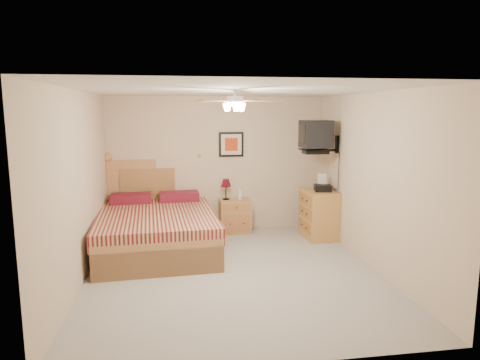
% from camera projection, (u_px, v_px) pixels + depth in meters
% --- Properties ---
extents(floor, '(4.50, 4.50, 0.00)m').
position_uv_depth(floor, '(233.00, 272.00, 5.98)').
color(floor, gray).
rests_on(floor, ground).
extents(ceiling, '(4.00, 4.50, 0.04)m').
position_uv_depth(ceiling, '(233.00, 90.00, 5.58)').
color(ceiling, white).
rests_on(ceiling, ground).
extents(wall_back, '(4.00, 0.04, 2.50)m').
position_uv_depth(wall_back, '(217.00, 164.00, 7.98)').
color(wall_back, beige).
rests_on(wall_back, ground).
extents(wall_front, '(4.00, 0.04, 2.50)m').
position_uv_depth(wall_front, '(269.00, 230.00, 3.59)').
color(wall_front, beige).
rests_on(wall_front, ground).
extents(wall_left, '(0.04, 4.50, 2.50)m').
position_uv_depth(wall_left, '(79.00, 189.00, 5.48)').
color(wall_left, beige).
rests_on(wall_left, ground).
extents(wall_right, '(0.04, 4.50, 2.50)m').
position_uv_depth(wall_right, '(372.00, 181.00, 6.08)').
color(wall_right, beige).
rests_on(wall_right, ground).
extents(bed, '(1.92, 2.44, 1.51)m').
position_uv_depth(bed, '(156.00, 205.00, 6.79)').
color(bed, tan).
rests_on(bed, ground).
extents(nightstand, '(0.57, 0.43, 0.61)m').
position_uv_depth(nightstand, '(235.00, 216.00, 7.93)').
color(nightstand, '#A87846').
rests_on(nightstand, ground).
extents(table_lamp, '(0.25, 0.25, 0.38)m').
position_uv_depth(table_lamp, '(226.00, 189.00, 7.89)').
color(table_lamp, '#560915').
rests_on(table_lamp, nightstand).
extents(lotion_bottle, '(0.11, 0.11, 0.23)m').
position_uv_depth(lotion_bottle, '(240.00, 194.00, 7.88)').
color(lotion_bottle, silver).
rests_on(lotion_bottle, nightstand).
extents(framed_picture, '(0.46, 0.04, 0.46)m').
position_uv_depth(framed_picture, '(231.00, 144.00, 7.94)').
color(framed_picture, black).
rests_on(framed_picture, wall_back).
extents(dresser, '(0.52, 0.74, 0.85)m').
position_uv_depth(dresser, '(319.00, 214.00, 7.57)').
color(dresser, '#AA7733').
rests_on(dresser, ground).
extents(fax_machine, '(0.33, 0.35, 0.30)m').
position_uv_depth(fax_machine, '(323.00, 183.00, 7.43)').
color(fax_machine, black).
rests_on(fax_machine, dresser).
extents(magazine_lower, '(0.24, 0.28, 0.02)m').
position_uv_depth(magazine_lower, '(314.00, 188.00, 7.71)').
color(magazine_lower, beige).
rests_on(magazine_lower, dresser).
extents(magazine_upper, '(0.22, 0.30, 0.02)m').
position_uv_depth(magazine_upper, '(315.00, 186.00, 7.74)').
color(magazine_upper, gray).
rests_on(magazine_upper, magazine_lower).
extents(wall_tv, '(0.56, 0.46, 0.58)m').
position_uv_depth(wall_tv, '(324.00, 136.00, 7.26)').
color(wall_tv, black).
rests_on(wall_tv, wall_right).
extents(ceiling_fan, '(1.14, 1.14, 0.28)m').
position_uv_depth(ceiling_fan, '(235.00, 101.00, 5.41)').
color(ceiling_fan, silver).
rests_on(ceiling_fan, ceiling).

